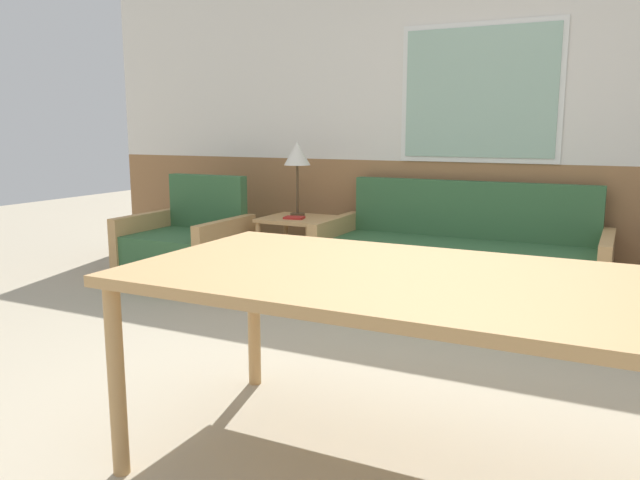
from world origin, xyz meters
name	(u,v)px	position (x,y,z in m)	size (l,w,h in m)	color
ground_plane	(346,420)	(0.00, 0.00, 0.00)	(16.00, 16.00, 0.00)	#B2A58C
wall_back	(487,112)	(0.00, 2.63, 1.36)	(7.20, 0.09, 2.70)	#996B42
couch	(458,265)	(-0.06, 2.14, 0.25)	(2.03, 0.82, 0.84)	tan
armchair	(187,250)	(-2.21, 1.73, 0.25)	(0.90, 0.76, 0.84)	tan
side_table	(296,228)	(-1.39, 2.12, 0.43)	(0.51, 0.51, 0.52)	tan
table_lamp	(297,156)	(-1.43, 2.21, 1.01)	(0.22, 0.22, 0.61)	#4C3823
book_stack	(294,218)	(-1.36, 2.03, 0.53)	(0.17, 0.14, 0.02)	#B22823
dining_table	(422,293)	(0.41, -0.29, 0.68)	(2.06, 1.02, 0.74)	tan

